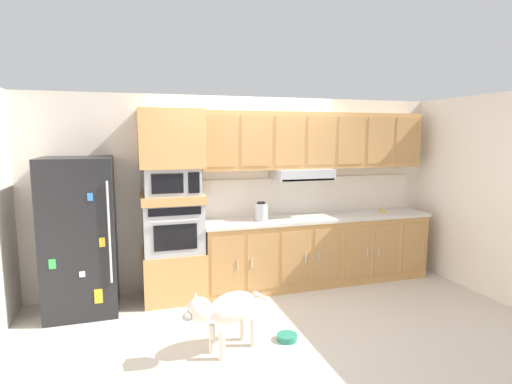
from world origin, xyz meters
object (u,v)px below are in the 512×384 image
at_px(refrigerator, 80,236).
at_px(built_in_oven, 173,227).
at_px(screwdriver, 383,210).
at_px(dog, 226,310).
at_px(electric_kettle, 261,212).
at_px(dog_food_bowl, 287,337).
at_px(microwave, 172,181).

relative_size(refrigerator, built_in_oven, 2.51).
xyz_separation_m(screwdriver, dog, (-2.65, -1.47, -0.52)).
height_order(built_in_oven, electric_kettle, built_in_oven).
height_order(electric_kettle, dog_food_bowl, electric_kettle).
bearing_deg(refrigerator, screwdriver, 1.47).
bearing_deg(electric_kettle, built_in_oven, 177.55).
bearing_deg(microwave, screwdriver, 0.67).
relative_size(refrigerator, microwave, 2.73).
bearing_deg(microwave, built_in_oven, 179.23).
relative_size(screwdriver, dog, 0.15).
height_order(screwdriver, dog_food_bowl, screwdriver).
bearing_deg(dog, built_in_oven, -101.41).
xyz_separation_m(dog, dog_food_bowl, (0.62, 0.04, -0.38)).
distance_m(screwdriver, dog, 3.08).
relative_size(microwave, dog, 0.72).
distance_m(refrigerator, screwdriver, 4.01).
bearing_deg(screwdriver, built_in_oven, -179.33).
relative_size(screwdriver, dog_food_bowl, 0.69).
distance_m(microwave, dog_food_bowl, 2.21).
height_order(built_in_oven, dog_food_bowl, built_in_oven).
relative_size(built_in_oven, dog, 0.79).
xyz_separation_m(refrigerator, dog_food_bowl, (1.98, -1.33, -0.85)).
bearing_deg(microwave, refrigerator, -176.26).
relative_size(microwave, electric_kettle, 2.68).
distance_m(electric_kettle, dog, 1.71).
relative_size(microwave, dog_food_bowl, 3.22).
bearing_deg(dog, dog_food_bowl, 159.30).
bearing_deg(dog_food_bowl, dog, -176.72).
distance_m(built_in_oven, microwave, 0.56).
height_order(microwave, electric_kettle, microwave).
height_order(refrigerator, dog_food_bowl, refrigerator).
height_order(built_in_oven, microwave, microwave).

